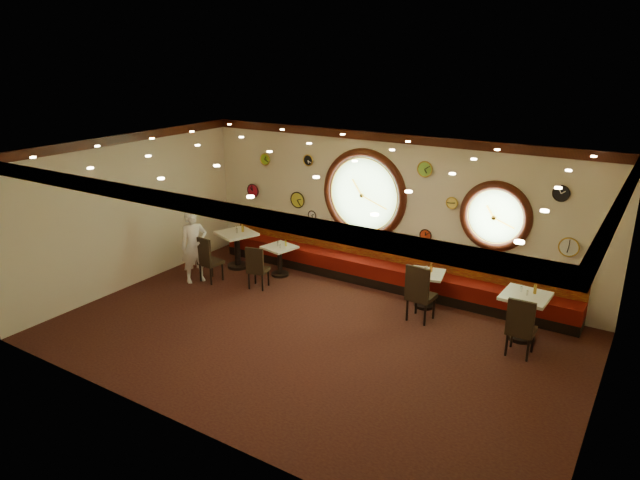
% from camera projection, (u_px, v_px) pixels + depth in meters
% --- Properties ---
extents(floor, '(9.00, 6.00, 0.00)m').
position_uv_depth(floor, '(312.00, 336.00, 10.02)').
color(floor, black).
rests_on(floor, ground).
extents(ceiling, '(9.00, 6.00, 0.02)m').
position_uv_depth(ceiling, '(311.00, 155.00, 9.00)').
color(ceiling, gold).
rests_on(ceiling, wall_back).
extents(wall_back, '(9.00, 0.02, 3.20)m').
position_uv_depth(wall_back, '(389.00, 210.00, 11.91)').
color(wall_back, beige).
rests_on(wall_back, floor).
extents(wall_front, '(9.00, 0.02, 3.20)m').
position_uv_depth(wall_front, '(180.00, 319.00, 7.11)').
color(wall_front, beige).
rests_on(wall_front, floor).
extents(wall_left, '(0.02, 6.00, 3.20)m').
position_uv_depth(wall_left, '(129.00, 211.00, 11.78)').
color(wall_left, beige).
rests_on(wall_left, floor).
extents(wall_right, '(0.02, 6.00, 3.20)m').
position_uv_depth(wall_right, '(608.00, 314.00, 7.23)').
color(wall_right, beige).
rests_on(wall_right, floor).
extents(molding_back, '(9.00, 0.10, 0.18)m').
position_uv_depth(molding_back, '(391.00, 138.00, 11.39)').
color(molding_back, black).
rests_on(molding_back, wall_back).
extents(molding_front, '(9.00, 0.10, 0.18)m').
position_uv_depth(molding_front, '(173.00, 201.00, 6.66)').
color(molding_front, black).
rests_on(molding_front, wall_back).
extents(molding_left, '(0.10, 6.00, 0.18)m').
position_uv_depth(molding_left, '(123.00, 138.00, 11.28)').
color(molding_left, black).
rests_on(molding_left, wall_back).
extents(molding_right, '(0.10, 6.00, 0.18)m').
position_uv_depth(molding_right, '(624.00, 199.00, 6.78)').
color(molding_right, black).
rests_on(molding_right, wall_back).
extents(banquette_base, '(8.00, 0.55, 0.20)m').
position_uv_depth(banquette_base, '(381.00, 280.00, 12.17)').
color(banquette_base, black).
rests_on(banquette_base, floor).
extents(banquette_seat, '(8.00, 0.55, 0.30)m').
position_uv_depth(banquette_seat, '(381.00, 269.00, 12.09)').
color(banquette_seat, '#5A0B07').
rests_on(banquette_seat, banquette_base).
extents(banquette_back, '(8.00, 0.10, 0.55)m').
position_uv_depth(banquette_back, '(387.00, 249.00, 12.14)').
color(banquette_back, '#5D0807').
rests_on(banquette_back, wall_back).
extents(porthole_left_glass, '(1.66, 0.02, 1.66)m').
position_uv_depth(porthole_left_glass, '(364.00, 194.00, 12.13)').
color(porthole_left_glass, '#8FC677').
rests_on(porthole_left_glass, wall_back).
extents(porthole_left_frame, '(1.98, 0.18, 1.98)m').
position_uv_depth(porthole_left_frame, '(364.00, 195.00, 12.12)').
color(porthole_left_frame, black).
rests_on(porthole_left_frame, wall_back).
extents(porthole_left_ring, '(1.61, 0.03, 1.61)m').
position_uv_depth(porthole_left_ring, '(363.00, 195.00, 12.10)').
color(porthole_left_ring, gold).
rests_on(porthole_left_ring, wall_back).
extents(porthole_right_glass, '(1.10, 0.02, 1.10)m').
position_uv_depth(porthole_right_glass, '(496.00, 216.00, 10.73)').
color(porthole_right_glass, '#8FC677').
rests_on(porthole_right_glass, wall_back).
extents(porthole_right_frame, '(1.38, 0.18, 1.38)m').
position_uv_depth(porthole_right_frame, '(495.00, 217.00, 10.72)').
color(porthole_right_frame, black).
rests_on(porthole_right_frame, wall_back).
extents(porthole_right_ring, '(1.09, 0.03, 1.09)m').
position_uv_depth(porthole_right_ring, '(495.00, 217.00, 10.70)').
color(porthole_right_ring, gold).
rests_on(porthole_right_ring, wall_back).
extents(wall_clock_0, '(0.26, 0.03, 0.26)m').
position_uv_depth(wall_clock_0, '(265.00, 159.00, 13.26)').
color(wall_clock_0, '#73A921').
rests_on(wall_clock_0, wall_back).
extents(wall_clock_1, '(0.30, 0.03, 0.30)m').
position_uv_depth(wall_clock_1, '(425.00, 169.00, 11.20)').
color(wall_clock_1, '#7BBC3A').
rests_on(wall_clock_1, wall_back).
extents(wall_clock_2, '(0.36, 0.03, 0.36)m').
position_uv_depth(wall_clock_2, '(298.00, 200.00, 13.08)').
color(wall_clock_2, gold).
rests_on(wall_clock_2, wall_back).
extents(wall_clock_3, '(0.28, 0.03, 0.28)m').
position_uv_depth(wall_clock_3, '(561.00, 193.00, 9.96)').
color(wall_clock_3, black).
rests_on(wall_clock_3, wall_back).
extents(wall_clock_4, '(0.32, 0.03, 0.32)m').
position_uv_depth(wall_clock_4, '(253.00, 191.00, 13.72)').
color(wall_clock_4, '#B61229').
rests_on(wall_clock_4, wall_back).
extents(wall_clock_5, '(0.20, 0.03, 0.20)m').
position_uv_depth(wall_clock_5, '(312.00, 215.00, 12.97)').
color(wall_clock_5, white).
rests_on(wall_clock_5, wall_back).
extents(wall_clock_6, '(0.22, 0.03, 0.22)m').
position_uv_depth(wall_clock_6, '(452.00, 203.00, 11.09)').
color(wall_clock_6, '#FCDB54').
rests_on(wall_clock_6, wall_back).
extents(wall_clock_7, '(0.24, 0.03, 0.24)m').
position_uv_depth(wall_clock_7, '(426.00, 235.00, 11.58)').
color(wall_clock_7, red).
rests_on(wall_clock_7, wall_back).
extents(wall_clock_8, '(0.24, 0.03, 0.24)m').
position_uv_depth(wall_clock_8, '(308.00, 160.00, 12.62)').
color(wall_clock_8, black).
rests_on(wall_clock_8, wall_back).
extents(wall_clock_9, '(0.34, 0.03, 0.34)m').
position_uv_depth(wall_clock_9, '(569.00, 247.00, 10.13)').
color(wall_clock_9, silver).
rests_on(wall_clock_9, wall_back).
extents(table_a, '(0.99, 0.99, 0.84)m').
position_uv_depth(table_a, '(237.00, 245.00, 13.01)').
color(table_a, black).
rests_on(table_a, floor).
extents(table_b, '(0.74, 0.74, 0.68)m').
position_uv_depth(table_b, '(280.00, 257.00, 12.57)').
color(table_b, black).
rests_on(table_b, floor).
extents(table_c, '(0.76, 0.76, 0.71)m').
position_uv_depth(table_c, '(426.00, 285.00, 11.04)').
color(table_c, black).
rests_on(table_c, floor).
extents(table_d, '(0.79, 0.79, 0.83)m').
position_uv_depth(table_d, '(524.00, 311.00, 9.78)').
color(table_d, black).
rests_on(table_d, floor).
extents(chair_a, '(0.47, 0.47, 0.63)m').
position_uv_depth(chair_a, '(207.00, 257.00, 12.16)').
color(chair_a, black).
rests_on(chair_a, floor).
extents(chair_b, '(0.47, 0.47, 0.58)m').
position_uv_depth(chair_b, '(257.00, 265.00, 11.83)').
color(chair_b, black).
rests_on(chair_b, floor).
extents(chair_c, '(0.49, 0.49, 0.69)m').
position_uv_depth(chair_c, '(419.00, 290.00, 10.37)').
color(chair_c, black).
rests_on(chair_c, floor).
extents(chair_d, '(0.44, 0.44, 0.64)m').
position_uv_depth(chair_d, '(521.00, 324.00, 9.18)').
color(chair_d, black).
rests_on(chair_d, floor).
extents(condiment_a_salt, '(0.04, 0.04, 0.11)m').
position_uv_depth(condiment_a_salt, '(236.00, 228.00, 13.03)').
color(condiment_a_salt, silver).
rests_on(condiment_a_salt, table_a).
extents(condiment_b_salt, '(0.04, 0.04, 0.11)m').
position_uv_depth(condiment_b_salt, '(278.00, 244.00, 12.49)').
color(condiment_b_salt, silver).
rests_on(condiment_b_salt, table_b).
extents(condiment_c_salt, '(0.04, 0.04, 0.11)m').
position_uv_depth(condiment_c_salt, '(427.00, 268.00, 11.01)').
color(condiment_c_salt, silver).
rests_on(condiment_c_salt, table_c).
extents(condiment_d_salt, '(0.04, 0.04, 0.10)m').
position_uv_depth(condiment_d_salt, '(521.00, 289.00, 9.79)').
color(condiment_d_salt, silver).
rests_on(condiment_d_salt, table_d).
extents(condiment_a_pepper, '(0.04, 0.04, 0.11)m').
position_uv_depth(condiment_a_pepper, '(237.00, 231.00, 12.85)').
color(condiment_a_pepper, silver).
rests_on(condiment_a_pepper, table_a).
extents(condiment_b_pepper, '(0.03, 0.03, 0.09)m').
position_uv_depth(condiment_b_pepper, '(280.00, 246.00, 12.39)').
color(condiment_b_pepper, silver).
rests_on(condiment_b_pepper, table_b).
extents(condiment_c_pepper, '(0.04, 0.04, 0.11)m').
position_uv_depth(condiment_c_pepper, '(425.00, 271.00, 10.90)').
color(condiment_c_pepper, silver).
rests_on(condiment_c_pepper, table_c).
extents(condiment_d_pepper, '(0.03, 0.03, 0.09)m').
position_uv_depth(condiment_d_pepper, '(527.00, 293.00, 9.65)').
color(condiment_d_pepper, silver).
rests_on(condiment_d_pepper, table_d).
extents(condiment_a_bottle, '(0.06, 0.06, 0.18)m').
position_uv_depth(condiment_a_bottle, '(243.00, 228.00, 12.93)').
color(condiment_a_bottle, gold).
rests_on(condiment_a_bottle, table_a).
extents(condiment_b_bottle, '(0.04, 0.04, 0.14)m').
position_uv_depth(condiment_b_bottle, '(286.00, 243.00, 12.49)').
color(condiment_b_bottle, yellow).
rests_on(condiment_b_bottle, table_b).
extents(condiment_c_bottle, '(0.06, 0.06, 0.18)m').
position_uv_depth(condiment_c_bottle, '(431.00, 267.00, 10.97)').
color(condiment_c_bottle, orange).
rests_on(condiment_c_bottle, table_c).
extents(condiment_d_bottle, '(0.05, 0.05, 0.17)m').
position_uv_depth(condiment_d_bottle, '(535.00, 289.00, 9.70)').
color(condiment_d_bottle, gold).
rests_on(condiment_d_bottle, table_d).
extents(waiter, '(0.60, 0.69, 1.60)m').
position_uv_depth(waiter, '(194.00, 246.00, 12.15)').
color(waiter, white).
rests_on(waiter, floor).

